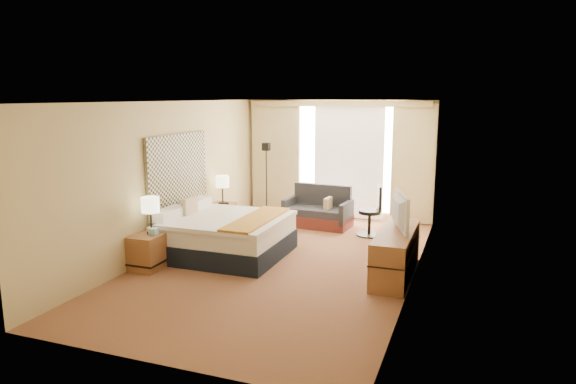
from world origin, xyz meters
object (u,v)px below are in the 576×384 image
(bed, at_px, (225,235))
(lamp_left, at_px, (150,206))
(floor_lamp, at_px, (266,165))
(desk_chair, at_px, (372,213))
(loveseat, at_px, (319,213))
(media_dresser, at_px, (396,253))
(television, at_px, (395,211))
(nightstand_left, at_px, (148,252))
(lamp_right, at_px, (222,182))
(nightstand_right, at_px, (222,217))

(bed, height_order, lamp_left, lamp_left)
(floor_lamp, bearing_deg, desk_chair, -18.69)
(loveseat, bearing_deg, floor_lamp, 164.36)
(media_dresser, distance_m, bed, 2.89)
(lamp_left, bearing_deg, bed, 52.11)
(media_dresser, xyz_separation_m, television, (-0.05, 0.08, 0.63))
(loveseat, distance_m, desk_chair, 1.27)
(floor_lamp, bearing_deg, lamp_left, -94.41)
(nightstand_left, bearing_deg, loveseat, 63.99)
(nightstand_left, xyz_separation_m, desk_chair, (2.93, 3.17, 0.17))
(lamp_right, bearing_deg, television, -21.04)
(floor_lamp, xyz_separation_m, lamp_right, (-0.33, -1.51, -0.18))
(nightstand_right, height_order, bed, bed)
(nightstand_left, distance_m, nightstand_right, 2.50)
(floor_lamp, bearing_deg, bed, -81.05)
(media_dresser, bearing_deg, desk_chair, 110.05)
(lamp_right, xyz_separation_m, television, (3.63, -1.40, -0.02))
(loveseat, distance_m, floor_lamp, 1.72)
(floor_lamp, bearing_deg, nightstand_left, -94.83)
(bed, distance_m, floor_lamp, 3.12)
(bed, xyz_separation_m, lamp_left, (-0.77, -0.99, 0.66))
(media_dresser, xyz_separation_m, bed, (-2.89, 0.02, 0.00))
(floor_lamp, bearing_deg, media_dresser, -41.68)
(media_dresser, height_order, bed, bed)
(loveseat, relative_size, television, 1.46)
(bed, xyz_separation_m, loveseat, (0.92, 2.47, -0.07))
(bed, bearing_deg, nightstand_right, 119.49)
(media_dresser, bearing_deg, lamp_right, 158.09)
(lamp_right, relative_size, television, 0.60)
(lamp_left, xyz_separation_m, television, (3.61, 1.06, -0.03))
(nightstand_left, distance_m, floor_lamp, 4.15)
(media_dresser, bearing_deg, lamp_left, -165.09)
(bed, height_order, television, television)
(loveseat, xyz_separation_m, lamp_left, (-1.69, -3.47, 0.73))
(bed, height_order, lamp_right, lamp_right)
(loveseat, xyz_separation_m, floor_lamp, (-1.39, 0.50, 0.89))
(nightstand_left, relative_size, lamp_right, 0.96)
(bed, distance_m, television, 2.91)
(floor_lamp, height_order, desk_chair, floor_lamp)
(nightstand_left, distance_m, loveseat, 3.94)
(bed, xyz_separation_m, lamp_right, (-0.79, 1.46, 0.64))
(nightstand_right, bearing_deg, media_dresser, -21.40)
(media_dresser, distance_m, floor_lamp, 4.57)
(nightstand_left, relative_size, lamp_left, 0.93)
(desk_chair, distance_m, lamp_right, 3.03)
(floor_lamp, bearing_deg, loveseat, -19.86)
(nightstand_left, distance_m, media_dresser, 3.85)
(floor_lamp, xyz_separation_m, television, (3.31, -2.91, -0.20))
(desk_chair, bearing_deg, floor_lamp, 144.42)
(floor_lamp, height_order, lamp_left, floor_lamp)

